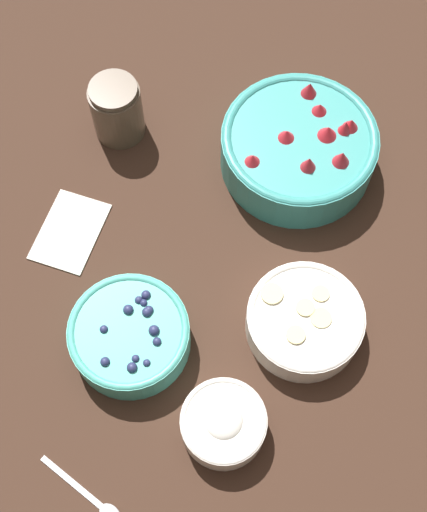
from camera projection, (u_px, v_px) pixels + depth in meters
ground_plane at (213, 268)px, 1.10m from camera, size 4.00×4.00×0.00m
bowl_strawberries at (299, 147)px, 1.13m from camera, size 0.25×0.25×0.10m
bowl_blueberries at (130, 335)px, 1.02m from camera, size 0.17×0.17×0.07m
bowl_bananas at (305, 320)px, 1.03m from camera, size 0.17×0.17×0.05m
bowl_cream at (220, 423)px, 0.97m from camera, size 0.12×0.12×0.06m
jar_chocolate at (117, 111)px, 1.16m from camera, size 0.08×0.08×0.11m
napkin at (70, 231)px, 1.12m from camera, size 0.15×0.13×0.01m
spoon at (95, 501)px, 0.95m from camera, size 0.10×0.12×0.01m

